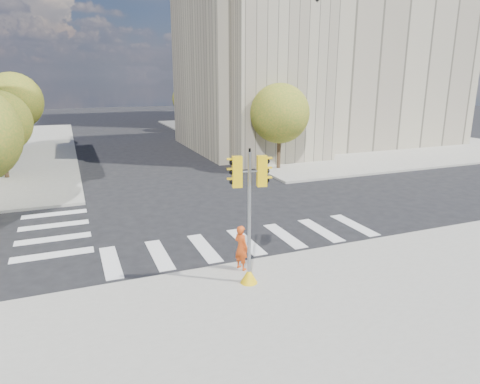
# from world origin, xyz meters

# --- Properties ---
(ground) EXTENTS (160.00, 160.00, 0.00)m
(ground) POSITION_xyz_m (0.00, 0.00, 0.00)
(ground) COLOR black
(ground) RESTS_ON ground
(sidewalk_near) EXTENTS (30.00, 14.00, 0.15)m
(sidewalk_near) POSITION_xyz_m (0.00, -11.00, 0.07)
(sidewalk_near) COLOR gray
(sidewalk_near) RESTS_ON ground
(sidewalk_far_right) EXTENTS (28.00, 40.00, 0.15)m
(sidewalk_far_right) POSITION_xyz_m (20.00, 26.00, 0.07)
(sidewalk_far_right) COLOR gray
(sidewalk_far_right) RESTS_ON ground
(civic_building) EXTENTS (26.00, 16.00, 19.39)m
(civic_building) POSITION_xyz_m (15.59, 19.12, 7.26)
(civic_building) COLOR gray
(civic_building) RESTS_ON ground
(office_tower) EXTENTS (20.00, 18.00, 30.00)m
(office_tower) POSITION_xyz_m (22.00, 42.00, 15.00)
(office_tower) COLOR #9EA0A3
(office_tower) RESTS_ON ground
(tree_lw_far) EXTENTS (4.80, 4.80, 6.95)m
(tree_lw_far) POSITION_xyz_m (-10.50, 24.00, 4.54)
(tree_lw_far) COLOR #382616
(tree_lw_far) RESTS_ON ground
(tree_re_near) EXTENTS (4.20, 4.20, 6.16)m
(tree_re_near) POSITION_xyz_m (7.50, 10.00, 4.05)
(tree_re_near) COLOR #382616
(tree_re_near) RESTS_ON ground
(tree_re_mid) EXTENTS (4.60, 4.60, 6.66)m
(tree_re_mid) POSITION_xyz_m (7.50, 22.00, 4.35)
(tree_re_mid) COLOR #382616
(tree_re_mid) RESTS_ON ground
(tree_re_far) EXTENTS (4.00, 4.00, 5.88)m
(tree_re_far) POSITION_xyz_m (7.50, 34.00, 3.87)
(tree_re_far) COLOR #382616
(tree_re_far) RESTS_ON ground
(lamp_near) EXTENTS (0.35, 0.18, 8.11)m
(lamp_near) POSITION_xyz_m (8.00, 14.00, 4.58)
(lamp_near) COLOR black
(lamp_near) RESTS_ON sidewalk_far_right
(lamp_far) EXTENTS (0.35, 0.18, 8.11)m
(lamp_far) POSITION_xyz_m (8.00, 28.00, 4.58)
(lamp_far) COLOR black
(lamp_far) RESTS_ON sidewalk_far_right
(traffic_signal) EXTENTS (1.08, 0.56, 4.41)m
(traffic_signal) POSITION_xyz_m (-1.51, -5.64, 2.01)
(traffic_signal) COLOR #E6B50C
(traffic_signal) RESTS_ON sidewalk_near
(photographer) EXTENTS (0.57, 0.68, 1.59)m
(photographer) POSITION_xyz_m (-1.36, -4.60, 0.95)
(photographer) COLOR #C94412
(photographer) RESTS_ON sidewalk_near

